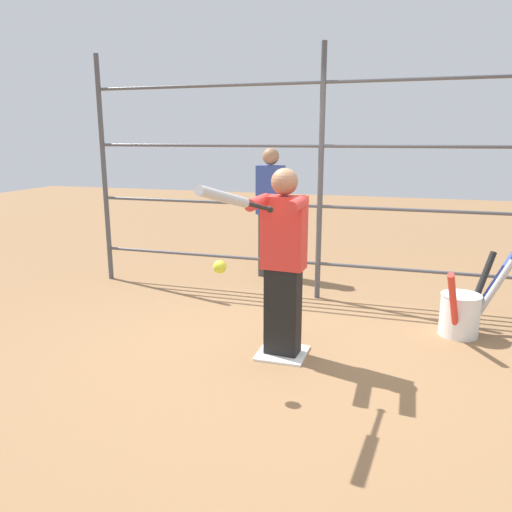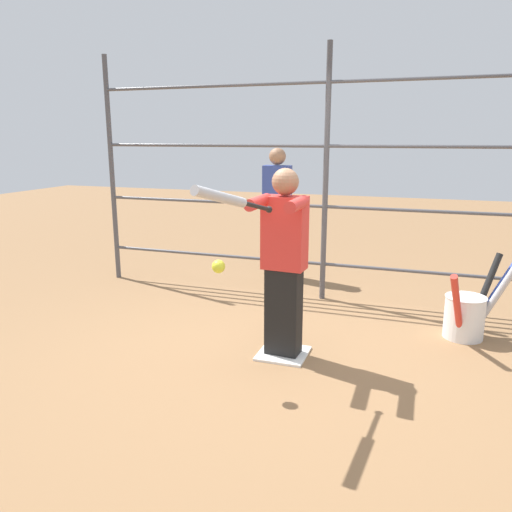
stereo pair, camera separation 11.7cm
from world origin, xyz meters
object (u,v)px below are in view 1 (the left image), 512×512
bat_bucket (463,311)px  batter (283,258)px  softball_in_flight (220,267)px  baseball_bat_swinging (230,199)px  bystander_behind_fence (270,211)px

bat_bucket → batter: bearing=31.8°
softball_in_flight → baseball_bat_swinging: bearing=124.2°
baseball_bat_swinging → bat_bucket: 2.66m
bystander_behind_fence → baseball_bat_swinging: bearing=101.2°
softball_in_flight → bat_bucket: 2.42m
softball_in_flight → bat_bucket: bearing=-140.1°
batter → bat_bucket: 1.84m
batter → softball_in_flight: size_ratio=16.16×
batter → bat_bucket: (-1.47, -0.91, -0.60)m
baseball_bat_swinging → bat_bucket: baseball_bat_swinging is taller
batter → softball_in_flight: (0.32, 0.58, 0.05)m
softball_in_flight → bystander_behind_fence: bearing=-81.3°
bat_bucket → bystander_behind_fence: bystander_behind_fence is taller
batter → baseball_bat_swinging: size_ratio=1.95×
baseball_bat_swinging → bat_bucket: (-1.60, -1.78, -1.17)m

